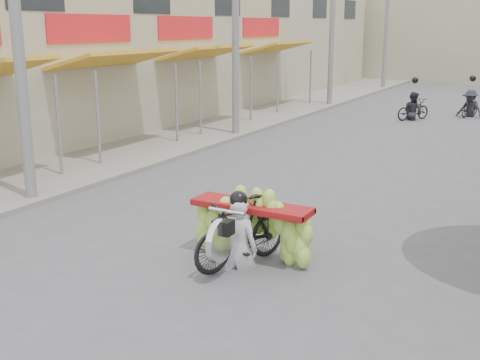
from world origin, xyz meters
TOP-DOWN VIEW (x-y plane):
  - ground at (0.00, 0.00)m, footprint 120.00×120.00m
  - sidewalk_left at (-7.00, 15.00)m, footprint 4.00×60.00m
  - shophouse_row_left at (-11.98, 13.98)m, footprint 9.77×40.00m
  - utility_pole_near at (-5.40, 3.00)m, footprint 0.60×0.24m
  - utility_pole_mid at (-5.40, 12.00)m, footprint 0.60×0.24m
  - utility_pole_far at (-5.40, 21.00)m, footprint 0.60×0.24m
  - utility_pole_back at (-5.40, 30.00)m, footprint 0.60×0.24m
  - banana_motorbike at (0.24, 2.20)m, footprint 2.20×1.96m
  - bg_motorbike_a at (-0.97, 18.60)m, footprint 1.27×1.59m
  - bg_motorbike_b at (0.91, 20.54)m, footprint 1.16×1.72m

SIDE VIEW (x-z plane):
  - ground at x=0.00m, z-range 0.00..0.00m
  - sidewalk_left at x=-7.00m, z-range 0.00..0.12m
  - banana_motorbike at x=0.24m, z-range -0.34..1.73m
  - bg_motorbike_a at x=-0.97m, z-range -0.21..1.74m
  - bg_motorbike_b at x=0.91m, z-range -0.12..1.83m
  - shophouse_row_left at x=-11.98m, z-range 0.00..6.00m
  - utility_pole_near at x=-5.40m, z-range 0.03..8.03m
  - utility_pole_mid at x=-5.40m, z-range 0.03..8.03m
  - utility_pole_far at x=-5.40m, z-range 0.03..8.03m
  - utility_pole_back at x=-5.40m, z-range 0.03..8.03m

